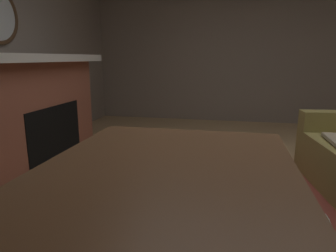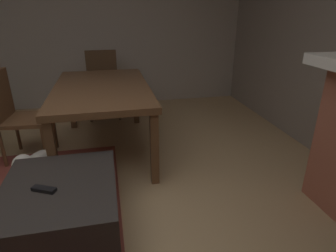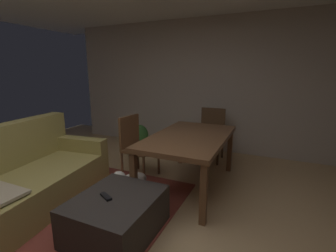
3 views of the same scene
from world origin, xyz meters
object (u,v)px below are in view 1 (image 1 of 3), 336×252
(ottoman_coffee_table, at_px, (239,191))
(tv_remote, at_px, (252,162))
(fireplace, at_px, (30,108))
(dining_table, at_px, (152,213))

(ottoman_coffee_table, relative_size, tv_remote, 5.44)
(fireplace, relative_size, tv_remote, 12.62)
(dining_table, bearing_deg, ottoman_coffee_table, 166.11)
(tv_remote, relative_size, dining_table, 0.10)
(ottoman_coffee_table, distance_m, tv_remote, 0.23)
(fireplace, distance_m, tv_remote, 2.46)
(fireplace, relative_size, ottoman_coffee_table, 2.32)
(fireplace, xyz_separation_m, ottoman_coffee_table, (0.81, 2.25, -0.40))
(tv_remote, distance_m, dining_table, 1.38)
(fireplace, xyz_separation_m, dining_table, (2.07, 1.94, 0.07))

